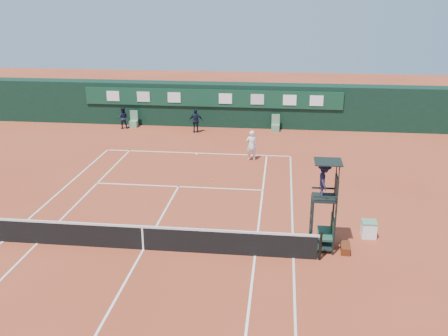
# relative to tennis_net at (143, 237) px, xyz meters

# --- Properties ---
(ground) EXTENTS (90.00, 90.00, 0.00)m
(ground) POSITION_rel_tennis_net_xyz_m (0.00, 0.00, -0.51)
(ground) COLOR #A84327
(ground) RESTS_ON ground
(court_lines) EXTENTS (11.05, 23.85, 0.01)m
(court_lines) POSITION_rel_tennis_net_xyz_m (0.00, 0.00, -0.50)
(court_lines) COLOR white
(court_lines) RESTS_ON ground
(tennis_net) EXTENTS (12.90, 0.10, 1.10)m
(tennis_net) POSITION_rel_tennis_net_xyz_m (0.00, 0.00, 0.00)
(tennis_net) COLOR black
(tennis_net) RESTS_ON ground
(back_wall) EXTENTS (40.00, 1.65, 3.00)m
(back_wall) POSITION_rel_tennis_net_xyz_m (0.00, 18.74, 1.00)
(back_wall) COLOR black
(back_wall) RESTS_ON ground
(linesman_chair_left) EXTENTS (0.55, 0.50, 1.15)m
(linesman_chair_left) POSITION_rel_tennis_net_xyz_m (-5.50, 17.48, -0.19)
(linesman_chair_left) COLOR #619570
(linesman_chair_left) RESTS_ON ground
(linesman_chair_right) EXTENTS (0.55, 0.50, 1.15)m
(linesman_chair_right) POSITION_rel_tennis_net_xyz_m (4.50, 17.48, -0.19)
(linesman_chair_right) COLOR #588763
(linesman_chair_right) RESTS_ON ground
(umpire_chair) EXTENTS (0.96, 0.95, 3.42)m
(umpire_chair) POSITION_rel_tennis_net_xyz_m (6.48, 0.81, 1.95)
(umpire_chair) COLOR black
(umpire_chair) RESTS_ON ground
(player_bench) EXTENTS (0.56, 1.20, 1.10)m
(player_bench) POSITION_rel_tennis_net_xyz_m (6.78, 1.18, 0.09)
(player_bench) COLOR #1B4530
(player_bench) RESTS_ON ground
(tennis_bag) EXTENTS (0.37, 0.76, 0.28)m
(tennis_bag) POSITION_rel_tennis_net_xyz_m (7.37, 0.72, -0.37)
(tennis_bag) COLOR black
(tennis_bag) RESTS_ON ground
(cooler) EXTENTS (0.57, 0.57, 0.65)m
(cooler) POSITION_rel_tennis_net_xyz_m (8.39, 2.04, -0.18)
(cooler) COLOR white
(cooler) RESTS_ON ground
(tennis_ball) EXTENTS (0.07, 0.07, 0.07)m
(tennis_ball) POSITION_rel_tennis_net_xyz_m (1.56, 7.45, -0.47)
(tennis_ball) COLOR gold
(tennis_ball) RESTS_ON ground
(player) EXTENTS (0.70, 0.53, 1.73)m
(player) POSITION_rel_tennis_net_xyz_m (3.26, 10.98, 0.35)
(player) COLOR white
(player) RESTS_ON ground
(ball_kid_left) EXTENTS (0.83, 0.69, 1.52)m
(ball_kid_left) POSITION_rel_tennis_net_xyz_m (-6.10, 17.01, 0.25)
(ball_kid_left) COLOR black
(ball_kid_left) RESTS_ON ground
(ball_kid_right) EXTENTS (1.00, 0.57, 1.61)m
(ball_kid_right) POSITION_rel_tennis_net_xyz_m (-0.85, 16.50, 0.30)
(ball_kid_right) COLOR black
(ball_kid_right) RESTS_ON ground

